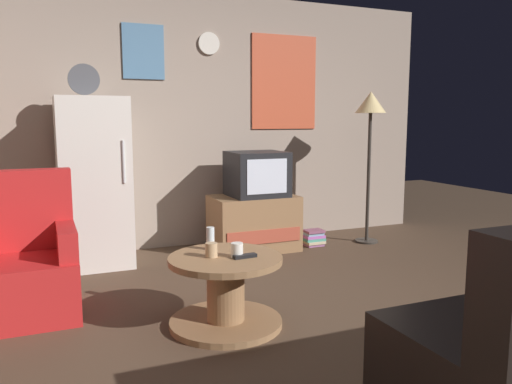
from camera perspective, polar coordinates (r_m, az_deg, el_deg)
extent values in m
plane|color=#4C3828|center=(3.37, 7.04, -14.73)|extent=(12.00, 12.00, 0.00)
cube|color=gray|center=(5.37, -6.01, 7.86)|extent=(5.20, 0.10, 2.57)
cube|color=#C64C2D|center=(5.66, 3.18, 12.15)|extent=(0.76, 0.02, 1.00)
cube|color=teal|center=(5.20, -12.49, 15.08)|extent=(0.40, 0.02, 0.52)
cylinder|color=silver|center=(5.38, -5.31, 16.22)|extent=(0.22, 0.03, 0.22)
cube|color=silver|center=(4.75, -17.69, 1.03)|extent=(0.60, 0.60, 1.50)
cylinder|color=silver|center=(4.45, -14.61, 3.29)|extent=(0.02, 0.02, 0.36)
cylinder|color=#4C4C51|center=(4.64, -18.71, 11.84)|extent=(0.26, 0.04, 0.26)
cube|color=#8E6642|center=(5.11, -0.26, -3.50)|extent=(0.84, 0.52, 0.55)
cube|color=#AD4733|center=(4.89, 0.95, -5.02)|extent=(0.76, 0.01, 0.13)
cube|color=black|center=(5.05, 0.08, 2.05)|extent=(0.54, 0.50, 0.44)
cube|color=silver|center=(4.82, 1.25, 1.75)|extent=(0.41, 0.01, 0.33)
cylinder|color=#332D28|center=(5.62, 12.25, -5.37)|extent=(0.24, 0.24, 0.02)
cylinder|color=#332D28|center=(5.50, 12.47, 1.63)|extent=(0.04, 0.04, 1.40)
cone|color=#F2D18C|center=(5.47, 12.72, 9.77)|extent=(0.32, 0.32, 0.22)
cylinder|color=#8E6642|center=(3.37, -3.39, -14.35)|extent=(0.72, 0.72, 0.04)
cylinder|color=#8E6642|center=(3.29, -3.42, -11.01)|extent=(0.24, 0.24, 0.42)
cylinder|color=#8E6642|center=(3.23, -3.45, -7.53)|extent=(0.72, 0.72, 0.04)
cylinder|color=silver|center=(3.38, -5.11, -5.19)|extent=(0.05, 0.05, 0.15)
cylinder|color=silver|center=(3.19, -2.14, -6.50)|extent=(0.08, 0.08, 0.09)
cylinder|color=tan|center=(3.20, -5.01, -6.48)|extent=(0.08, 0.08, 0.09)
cube|color=black|center=(3.18, -1.24, -7.18)|extent=(0.15, 0.05, 0.02)
cube|color=red|center=(3.77, -24.54, -9.69)|extent=(0.68, 0.68, 0.40)
cube|color=red|center=(3.91, -24.87, -1.83)|extent=(0.68, 0.16, 0.56)
cube|color=red|center=(3.69, -20.46, -5.00)|extent=(0.12, 0.60, 0.20)
cube|color=#A06295|center=(5.37, 6.47, -5.84)|extent=(0.18, 0.14, 0.03)
cube|color=#CBB591|center=(5.36, 6.47, -5.56)|extent=(0.20, 0.17, 0.03)
cube|color=teal|center=(5.36, 6.48, -5.26)|extent=(0.22, 0.14, 0.03)
cube|color=#B25BB0|center=(5.35, 6.48, -4.96)|extent=(0.21, 0.14, 0.03)
cube|color=#83AAC2|center=(5.34, 6.49, -4.65)|extent=(0.18, 0.12, 0.03)
cube|color=#884C68|center=(5.34, 6.49, -4.36)|extent=(0.19, 0.15, 0.03)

